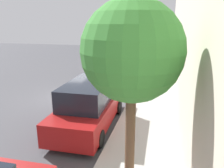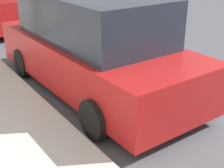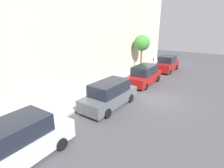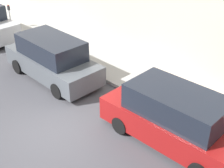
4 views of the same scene
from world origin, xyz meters
name	(u,v)px [view 1 (image 1 of 4)]	position (x,y,z in m)	size (l,w,h in m)	color
ground_plane	(70,97)	(0.00, 0.00, 0.00)	(60.00, 60.00, 0.00)	#424247
sidewalk	(152,103)	(4.73, 0.00, 0.07)	(2.46, 32.00, 0.15)	#9E9E99
parked_minivan_second	(89,105)	(2.36, -3.15, 0.92)	(2.02, 4.94, 1.90)	maroon
parked_minivan_third	(118,72)	(2.18, 3.22, 0.92)	(2.02, 4.92, 1.90)	#4C5156
parked_suv_fourth	(133,58)	(2.20, 9.96, 0.93)	(2.09, 4.85, 1.98)	#B7BABF
parking_meter_far	(152,57)	(3.95, 10.09, 1.03)	(0.11, 0.15, 1.43)	#ADADB2
street_tree	(132,53)	(4.73, -7.18, 3.66)	(1.93, 1.93, 4.51)	brown
fire_hydrant	(153,58)	(3.85, 13.28, 0.49)	(0.20, 0.20, 0.69)	gold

